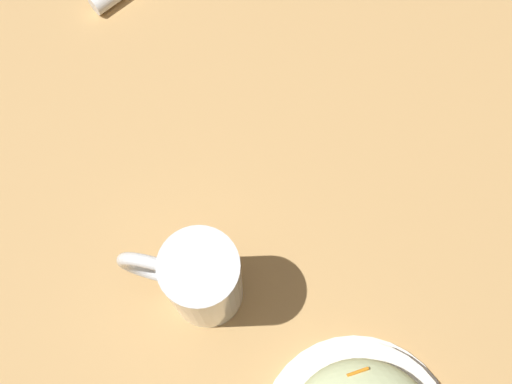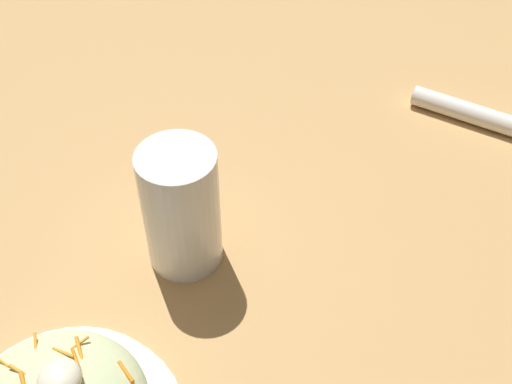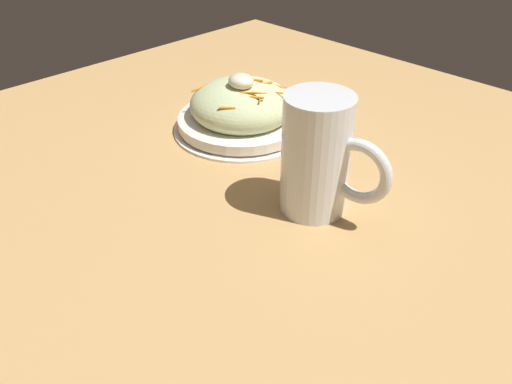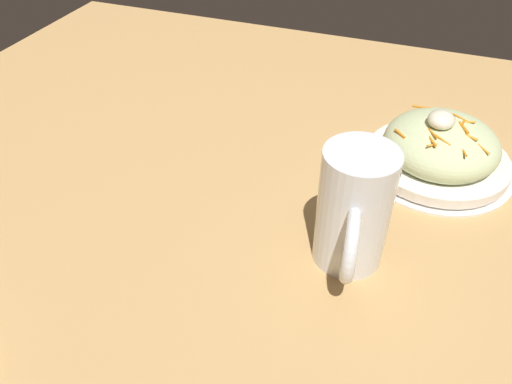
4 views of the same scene
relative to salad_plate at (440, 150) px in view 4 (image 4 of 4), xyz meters
The scene contains 3 objects.
ground_plane 0.35m from the salad_plate, 138.44° to the left, with size 1.43×1.43×0.00m, color tan.
salad_plate is the anchor object (origin of this frame).
beer_mug 0.25m from the salad_plate, 159.16° to the left, with size 0.15×0.09×0.16m.
Camera 4 is at (-0.43, -0.19, 0.47)m, focal length 35.24 mm.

